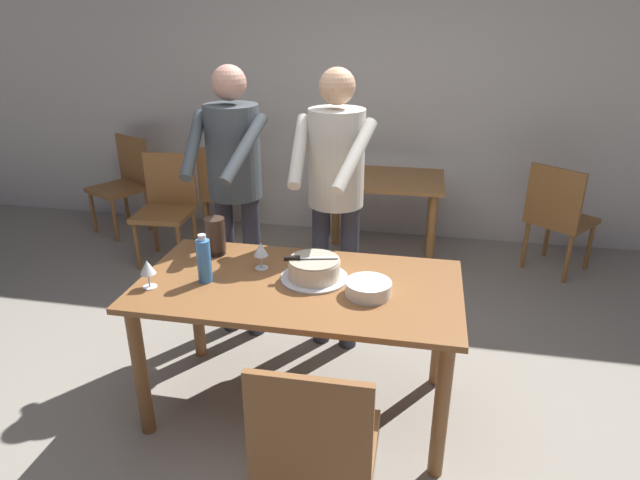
# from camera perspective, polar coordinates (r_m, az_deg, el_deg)

# --- Properties ---
(ground_plane) EXTENTS (14.00, 14.00, 0.00)m
(ground_plane) POSITION_cam_1_polar(r_m,az_deg,el_deg) (3.12, -2.03, -16.86)
(ground_plane) COLOR gray
(back_wall) EXTENTS (10.00, 0.12, 2.70)m
(back_wall) POSITION_cam_1_polar(r_m,az_deg,el_deg) (5.07, 4.81, 15.55)
(back_wall) COLOR silver
(back_wall) RESTS_ON ground_plane
(main_dining_table) EXTENTS (1.59, 0.84, 0.75)m
(main_dining_table) POSITION_cam_1_polar(r_m,az_deg,el_deg) (2.75, -2.21, -6.60)
(main_dining_table) COLOR brown
(main_dining_table) RESTS_ON ground_plane
(cake_on_platter) EXTENTS (0.34, 0.34, 0.11)m
(cake_on_platter) POSITION_cam_1_polar(r_m,az_deg,el_deg) (2.71, -0.61, -3.13)
(cake_on_platter) COLOR silver
(cake_on_platter) RESTS_ON main_dining_table
(cake_knife) EXTENTS (0.27, 0.08, 0.02)m
(cake_knife) POSITION_cam_1_polar(r_m,az_deg,el_deg) (2.68, -2.15, -1.91)
(cake_knife) COLOR silver
(cake_knife) RESTS_ON cake_on_platter
(plate_stack) EXTENTS (0.22, 0.22, 0.07)m
(plate_stack) POSITION_cam_1_polar(r_m,az_deg,el_deg) (2.58, 5.10, -5.07)
(plate_stack) COLOR white
(plate_stack) RESTS_ON main_dining_table
(wine_glass_near) EXTENTS (0.08, 0.08, 0.14)m
(wine_glass_near) POSITION_cam_1_polar(r_m,az_deg,el_deg) (2.74, -17.65, -2.82)
(wine_glass_near) COLOR silver
(wine_glass_near) RESTS_ON main_dining_table
(wine_glass_far) EXTENTS (0.08, 0.08, 0.14)m
(wine_glass_far) POSITION_cam_1_polar(r_m,az_deg,el_deg) (2.82, -6.24, -1.07)
(wine_glass_far) COLOR silver
(wine_glass_far) RESTS_ON main_dining_table
(water_bottle) EXTENTS (0.07, 0.07, 0.25)m
(water_bottle) POSITION_cam_1_polar(r_m,az_deg,el_deg) (2.72, -12.08, -2.08)
(water_bottle) COLOR #387AC6
(water_bottle) RESTS_ON main_dining_table
(hurricane_lamp) EXTENTS (0.11, 0.11, 0.21)m
(hurricane_lamp) POSITION_cam_1_polar(r_m,az_deg,el_deg) (3.02, -10.93, 0.41)
(hurricane_lamp) COLOR black
(hurricane_lamp) RESTS_ON main_dining_table
(person_cutting_cake) EXTENTS (0.46, 0.57, 1.72)m
(person_cutting_cake) POSITION_cam_1_polar(r_m,az_deg,el_deg) (3.13, 1.65, 5.89)
(person_cutting_cake) COLOR #2D2D38
(person_cutting_cake) RESTS_ON ground_plane
(person_standing_beside) EXTENTS (0.46, 0.56, 1.72)m
(person_standing_beside) POSITION_cam_1_polar(r_m,az_deg,el_deg) (3.32, -9.00, 6.58)
(person_standing_beside) COLOR #2D2D38
(person_standing_beside) RESTS_ON ground_plane
(chair_near_side) EXTENTS (0.44, 0.44, 0.90)m
(chair_near_side) POSITION_cam_1_polar(r_m,az_deg,el_deg) (2.17, -0.46, -20.87)
(chair_near_side) COLOR brown
(chair_near_side) RESTS_ON ground_plane
(background_table) EXTENTS (1.00, 0.70, 0.74)m
(background_table) POSITION_cam_1_polar(r_m,az_deg,el_deg) (4.53, 6.43, 4.58)
(background_table) COLOR #9E6633
(background_table) RESTS_ON ground_plane
(background_chair_0) EXTENTS (0.47, 0.47, 0.90)m
(background_chair_0) POSITION_cam_1_polar(r_m,az_deg,el_deg) (4.76, -15.79, 3.64)
(background_chair_0) COLOR #9E6633
(background_chair_0) RESTS_ON ground_plane
(background_chair_1) EXTENTS (0.62, 0.62, 0.90)m
(background_chair_1) POSITION_cam_1_polar(r_m,az_deg,el_deg) (4.73, 23.73, 2.41)
(background_chair_1) COLOR #9E6633
(background_chair_1) RESTS_ON ground_plane
(background_chair_2) EXTENTS (0.56, 0.56, 0.90)m
(background_chair_2) POSITION_cam_1_polar(r_m,az_deg,el_deg) (5.09, -10.03, 5.41)
(background_chair_2) COLOR #9E6633
(background_chair_2) RESTS_ON ground_plane
(background_chair_3) EXTENTS (0.59, 0.59, 0.90)m
(background_chair_3) POSITION_cam_1_polar(r_m,az_deg,el_deg) (5.56, -19.90, 5.85)
(background_chair_3) COLOR #9E6633
(background_chair_3) RESTS_ON ground_plane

